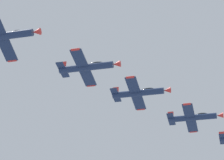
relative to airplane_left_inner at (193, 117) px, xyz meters
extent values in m
cube|color=navy|center=(-10.00, 4.64, -1.52)|extent=(3.73, 1.20, 1.10)
cube|color=red|center=(-10.22, 4.54, -0.63)|extent=(0.53, 1.10, 1.59)
cylinder|color=navy|center=(0.01, -0.18, -0.03)|extent=(1.34, 9.00, 1.34)
cone|color=red|center=(0.01, 4.92, -0.03)|extent=(1.28, 1.20, 1.28)
cube|color=navy|center=(0.03, -0.58, -0.13)|extent=(8.94, 1.90, 2.52)
cylinder|color=red|center=(-4.41, -0.58, -1.30)|extent=(0.44, 1.40, 0.44)
cylinder|color=red|center=(4.48, -0.58, 1.05)|extent=(0.44, 1.40, 0.44)
cube|color=navy|center=(-0.01, -4.18, 0.02)|extent=(3.72, 1.20, 1.14)
cube|color=red|center=(-0.24, -4.28, 0.90)|extent=(0.54, 1.10, 1.58)
ellipsoid|color=black|center=(-0.12, 1.62, 0.45)|extent=(0.95, 2.20, 0.88)
cylinder|color=navy|center=(10.88, -8.26, 1.42)|extent=(1.35, 9.00, 1.35)
cone|color=red|center=(10.88, -3.16, 1.42)|extent=(1.28, 1.20, 1.28)
cube|color=navy|center=(10.91, -8.66, 1.33)|extent=(8.92, 1.90, 2.61)
cylinder|color=red|center=(6.47, -8.66, 0.11)|extent=(0.44, 1.40, 0.44)
cylinder|color=red|center=(15.35, -8.66, 2.54)|extent=(0.44, 1.40, 0.44)
cube|color=navy|center=(10.87, -12.26, 1.47)|extent=(3.71, 1.20, 1.18)
cube|color=red|center=(10.63, -12.36, 2.35)|extent=(0.56, 1.10, 1.58)
ellipsoid|color=black|center=(10.75, -6.46, 1.90)|extent=(0.96, 2.20, 0.89)
cylinder|color=navy|center=(20.12, -14.89, 2.89)|extent=(1.35, 9.00, 1.35)
cone|color=red|center=(20.12, -9.79, 2.89)|extent=(1.28, 1.20, 1.28)
cube|color=navy|center=(20.15, -15.29, 2.79)|extent=(8.94, 1.90, 2.54)
cylinder|color=red|center=(15.70, -15.29, 1.61)|extent=(0.44, 1.40, 0.44)
cylinder|color=red|center=(24.59, -15.29, 3.97)|extent=(0.44, 1.40, 0.44)
cube|color=navy|center=(20.11, -18.89, 2.94)|extent=(3.72, 1.20, 1.15)
cube|color=red|center=(19.87, -18.99, 3.82)|extent=(0.55, 1.10, 1.58)
ellipsoid|color=black|center=(19.99, -13.09, 3.37)|extent=(0.95, 2.20, 0.88)
cylinder|color=navy|center=(31.11, -24.21, 4.10)|extent=(1.46, 9.00, 1.46)
cone|color=red|center=(31.11, -19.11, 4.10)|extent=(1.39, 1.20, 1.39)
cube|color=navy|center=(31.15, -24.61, 4.01)|extent=(8.40, 1.90, 4.08)
cylinder|color=red|center=(26.99, -24.61, 2.05)|extent=(0.48, 1.40, 0.48)
ellipsoid|color=black|center=(30.90, -22.41, 4.54)|extent=(1.02, 2.20, 0.97)
camera|label=1|loc=(93.06, 8.18, -33.24)|focal=83.92mm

